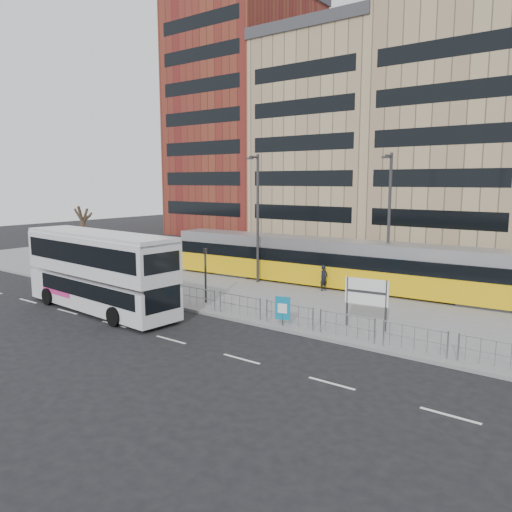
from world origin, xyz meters
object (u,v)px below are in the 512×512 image
Objects in this scene: double_decker_bus at (99,269)px; pedestrian at (324,278)px; lamp_post_east at (389,218)px; bare_tree at (82,205)px; station_sign at (367,294)px; traffic_light_west at (205,268)px; lamp_post_west at (257,214)px; tram at (346,264)px; ad_panel at (283,309)px.

pedestrian is (7.54, 11.05, -1.35)m from double_decker_bus.
bare_tree is at bearing -171.65° from lamp_post_east.
station_sign is 0.28× the size of lamp_post_east.
bare_tree is (-27.85, 3.97, 3.19)m from station_sign.
lamp_post_west is (-1.04, 6.26, 2.67)m from traffic_light_west.
double_decker_bus reaches higher than tram.
traffic_light_west reaches higher than ad_panel.
lamp_post_west is (-7.06, 7.44, 3.83)m from ad_panel.
pedestrian is at bearing 91.93° from ad_panel.
lamp_post_east reaches higher than traffic_light_west.
ad_panel is at bearing -25.94° from traffic_light_west.
station_sign is 3.96m from ad_panel.
double_decker_bus is 6.74× the size of pedestrian.
double_decker_bus is at bearing -175.63° from ad_panel.
bare_tree reaches higher than tram.
double_decker_bus is at bearing -165.70° from station_sign.
lamp_post_east is at bearing 34.92° from traffic_light_west.
pedestrian is at bearing 45.51° from traffic_light_west.
station_sign is 8.58m from lamp_post_east.
bare_tree is at bearing -174.99° from lamp_post_west.
tram is at bearing 60.62° from double_decker_bus.
station_sign is at bearing -122.74° from pedestrian.
lamp_post_west is at bearing -163.26° from tram.
pedestrian is at bearing -152.11° from lamp_post_east.
lamp_post_east reaches higher than pedestrian.
traffic_light_west is 0.36× the size of lamp_post_west.
lamp_post_west reaches higher than bare_tree.
lamp_post_east reaches higher than bare_tree.
double_decker_bus is 15.12m from tram.
double_decker_bus is 1.56× the size of bare_tree.
station_sign is 0.76× the size of traffic_light_west.
lamp_post_east is (-2.20, 7.74, 2.98)m from station_sign.
double_decker_bus is at bearing -31.58° from bare_tree.
double_decker_bus reaches higher than pedestrian.
tram is 1.90m from pedestrian.
traffic_light_west reaches higher than pedestrian.
pedestrian is 5.38m from lamp_post_east.
tram reaches higher than pedestrian.
lamp_post_west is at bearing 79.52° from double_decker_bus.
bare_tree is at bearing -174.69° from tram.
traffic_light_west is (-9.37, -0.76, 0.34)m from station_sign.
lamp_post_west is (-10.42, 5.50, 3.01)m from station_sign.
tram is at bearing -176.21° from lamp_post_east.
tram is 9.64m from ad_panel.
double_decker_bus is at bearing -130.34° from lamp_post_east.
lamp_post_east is at bearing 98.91° from station_sign.
traffic_light_west is at bearing 155.35° from ad_panel.
ad_panel is at bearing -13.57° from bare_tree.
double_decker_bus is at bearing -145.56° from traffic_light_west.
lamp_post_west is 8.52m from lamp_post_east.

